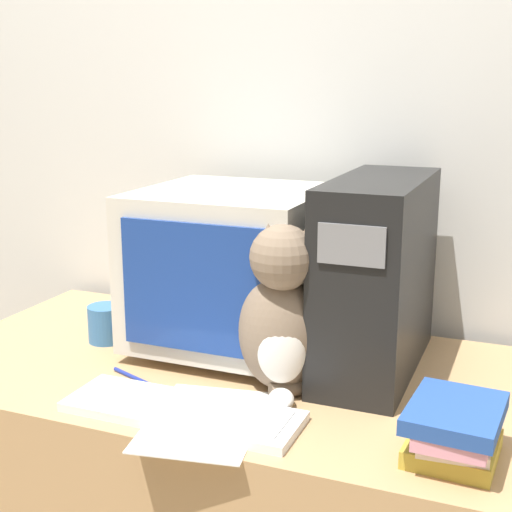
{
  "coord_description": "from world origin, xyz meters",
  "views": [
    {
      "loc": [
        0.64,
        -1.01,
        1.35
      ],
      "look_at": [
        0.06,
        0.4,
        0.98
      ],
      "focal_mm": 50.0,
      "sensor_mm": 36.0,
      "label": 1
    }
  ],
  "objects_px": {
    "computer_tower": "(377,275)",
    "keyboard": "(182,411)",
    "pen": "(135,378)",
    "cat": "(283,318)",
    "book_stack": "(455,430)",
    "crt_monitor": "(233,267)",
    "mug": "(107,324)"
  },
  "relations": [
    {
      "from": "computer_tower",
      "to": "keyboard",
      "type": "distance_m",
      "value": 0.52
    },
    {
      "from": "keyboard",
      "to": "pen",
      "type": "height_order",
      "value": "keyboard"
    },
    {
      "from": "keyboard",
      "to": "cat",
      "type": "bearing_deg",
      "value": 53.12
    },
    {
      "from": "book_stack",
      "to": "pen",
      "type": "height_order",
      "value": "book_stack"
    },
    {
      "from": "crt_monitor",
      "to": "book_stack",
      "type": "height_order",
      "value": "crt_monitor"
    },
    {
      "from": "cat",
      "to": "book_stack",
      "type": "xyz_separation_m",
      "value": [
        0.37,
        -0.16,
        -0.1
      ]
    },
    {
      "from": "crt_monitor",
      "to": "keyboard",
      "type": "xyz_separation_m",
      "value": [
        0.06,
        -0.38,
        -0.19
      ]
    },
    {
      "from": "keyboard",
      "to": "pen",
      "type": "bearing_deg",
      "value": 147.1
    },
    {
      "from": "keyboard",
      "to": "book_stack",
      "type": "distance_m",
      "value": 0.51
    },
    {
      "from": "crt_monitor",
      "to": "pen",
      "type": "xyz_separation_m",
      "value": [
        -0.12,
        -0.26,
        -0.2
      ]
    },
    {
      "from": "crt_monitor",
      "to": "cat",
      "type": "distance_m",
      "value": 0.28
    },
    {
      "from": "keyboard",
      "to": "book_stack",
      "type": "xyz_separation_m",
      "value": [
        0.51,
        0.03,
        0.04
      ]
    },
    {
      "from": "crt_monitor",
      "to": "keyboard",
      "type": "relative_size",
      "value": 0.9
    },
    {
      "from": "pen",
      "to": "mug",
      "type": "height_order",
      "value": "mug"
    },
    {
      "from": "cat",
      "to": "pen",
      "type": "bearing_deg",
      "value": 173.66
    },
    {
      "from": "computer_tower",
      "to": "book_stack",
      "type": "relative_size",
      "value": 2.28
    },
    {
      "from": "cat",
      "to": "keyboard",
      "type": "bearing_deg",
      "value": -146.49
    },
    {
      "from": "mug",
      "to": "crt_monitor",
      "type": "bearing_deg",
      "value": 15.2
    },
    {
      "from": "cat",
      "to": "mug",
      "type": "relative_size",
      "value": 3.77
    },
    {
      "from": "crt_monitor",
      "to": "computer_tower",
      "type": "height_order",
      "value": "computer_tower"
    },
    {
      "from": "pen",
      "to": "crt_monitor",
      "type": "bearing_deg",
      "value": 66.42
    },
    {
      "from": "cat",
      "to": "mug",
      "type": "bearing_deg",
      "value": 148.31
    },
    {
      "from": "book_stack",
      "to": "mug",
      "type": "distance_m",
      "value": 0.91
    },
    {
      "from": "crt_monitor",
      "to": "cat",
      "type": "xyz_separation_m",
      "value": [
        0.2,
        -0.19,
        -0.04
      ]
    },
    {
      "from": "pen",
      "to": "mug",
      "type": "relative_size",
      "value": 1.49
    },
    {
      "from": "mug",
      "to": "keyboard",
      "type": "bearing_deg",
      "value": -38.9
    },
    {
      "from": "crt_monitor",
      "to": "pen",
      "type": "height_order",
      "value": "crt_monitor"
    },
    {
      "from": "computer_tower",
      "to": "cat",
      "type": "bearing_deg",
      "value": -127.57
    },
    {
      "from": "keyboard",
      "to": "book_stack",
      "type": "bearing_deg",
      "value": 3.37
    },
    {
      "from": "crt_monitor",
      "to": "book_stack",
      "type": "bearing_deg",
      "value": -31.5
    },
    {
      "from": "crt_monitor",
      "to": "pen",
      "type": "bearing_deg",
      "value": -113.58
    },
    {
      "from": "crt_monitor",
      "to": "keyboard",
      "type": "distance_m",
      "value": 0.43
    }
  ]
}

